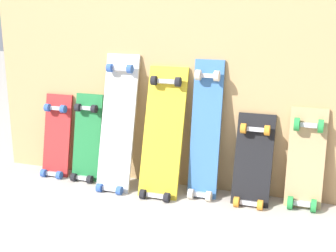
{
  "coord_description": "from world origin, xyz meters",
  "views": [
    {
      "loc": [
        0.83,
        -2.48,
        1.1
      ],
      "look_at": [
        0.0,
        -0.07,
        0.4
      ],
      "focal_mm": 49.56,
      "sensor_mm": 36.0,
      "label": 1
    }
  ],
  "objects": [
    {
      "name": "ground_plane",
      "position": [
        0.0,
        0.0,
        0.0
      ],
      "size": [
        12.0,
        12.0,
        0.0
      ],
      "primitive_type": "plane",
      "color": "#B2AAA0"
    },
    {
      "name": "skateboard_red",
      "position": [
        -0.77,
        -0.03,
        0.22
      ],
      "size": [
        0.19,
        0.19,
        0.59
      ],
      "color": "#B22626",
      "rests_on": "ground"
    },
    {
      "name": "plywood_wall_panel",
      "position": [
        0.0,
        0.07,
        0.86
      ],
      "size": [
        2.36,
        0.04,
        1.71
      ],
      "primitive_type": "cube",
      "color": "tan",
      "rests_on": "ground"
    },
    {
      "name": "skateboard_natural",
      "position": [
        0.77,
        -0.02,
        0.24
      ],
      "size": [
        0.2,
        0.17,
        0.6
      ],
      "color": "tan",
      "rests_on": "ground"
    },
    {
      "name": "skateboard_white",
      "position": [
        -0.32,
        -0.08,
        0.36
      ],
      "size": [
        0.21,
        0.29,
        0.86
      ],
      "color": "silver",
      "rests_on": "ground"
    },
    {
      "name": "skateboard_green",
      "position": [
        -0.55,
        -0.03,
        0.23
      ],
      "size": [
        0.18,
        0.19,
        0.61
      ],
      "color": "#1E7238",
      "rests_on": "ground"
    },
    {
      "name": "skateboard_yellow",
      "position": [
        -0.03,
        -0.09,
        0.33
      ],
      "size": [
        0.23,
        0.3,
        0.8
      ],
      "color": "gold",
      "rests_on": "ground"
    },
    {
      "name": "skateboard_black",
      "position": [
        0.49,
        -0.05,
        0.21
      ],
      "size": [
        0.21,
        0.23,
        0.56
      ],
      "color": "black",
      "rests_on": "ground"
    },
    {
      "name": "skateboard_blue",
      "position": [
        0.21,
        -0.04,
        0.36
      ],
      "size": [
        0.17,
        0.21,
        0.84
      ],
      "color": "#386BAD",
      "rests_on": "ground"
    }
  ]
}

